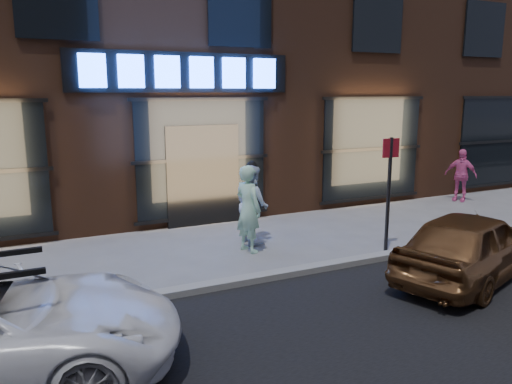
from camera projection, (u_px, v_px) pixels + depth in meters
The scene contains 8 objects.
ground at pixel (280, 277), 8.66m from camera, with size 90.00×90.00×0.00m, color slate.
curb at pixel (280, 274), 8.65m from camera, with size 60.00×0.25×0.12m, color gray.
storefront_building at pixel (154, 23), 14.72m from camera, with size 30.20×8.28×10.30m.
man_bowtie at pixel (248, 209), 9.93m from camera, with size 0.64×0.42×1.76m, color #C2FFD3.
man_cap at pixel (252, 204), 10.57m from camera, with size 0.82×0.64×1.68m, color silver.
passerby at pixel (461, 175), 14.60m from camera, with size 0.90×0.38×1.54m, color pink.
gold_sedan at pixel (471, 245), 8.48m from camera, with size 1.43×3.56×1.21m, color brown.
sign_post at pixel (389, 184), 9.72m from camera, with size 0.37×0.07×2.31m.
Camera 1 is at (-3.88, -7.23, 3.17)m, focal length 35.00 mm.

